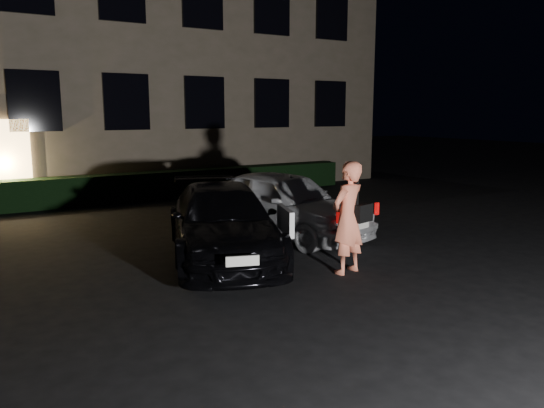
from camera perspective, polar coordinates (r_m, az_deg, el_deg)
ground at (r=7.71m, az=9.02°, el=-10.72°), size 80.00×80.00×0.00m
building at (r=21.27m, az=-18.91°, el=18.29°), size 20.00×8.11×12.00m
hedge at (r=16.82m, az=-14.57°, el=1.79°), size 15.00×0.70×0.85m
sedan at (r=9.95m, az=-5.34°, el=-1.94°), size 3.26×4.96×1.33m
hatch at (r=11.62m, az=1.27°, el=0.09°), size 2.62×4.52×1.45m
man at (r=8.96m, az=8.20°, el=-1.45°), size 0.86×0.62×1.90m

